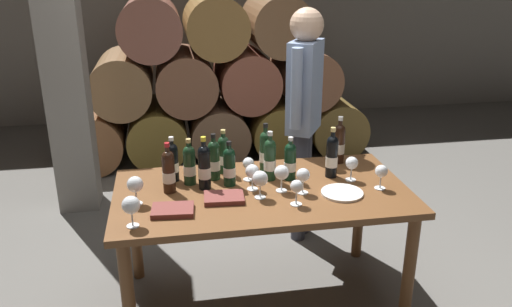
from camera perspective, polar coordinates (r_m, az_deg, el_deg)
name	(u,v)px	position (r m, az deg, el deg)	size (l,w,h in m)	color
ground_plane	(261,299)	(3.40, 0.61, -15.72)	(14.00, 14.00, 0.00)	#66635E
cellar_back_wall	(202,9)	(6.93, -5.98, 15.52)	(10.00, 0.24, 2.80)	gray
barrel_stack	(216,87)	(5.46, -4.42, 7.29)	(3.12, 0.90, 1.69)	brown
stone_pillar	(63,55)	(4.42, -20.51, 10.09)	(0.32, 0.32, 2.60)	gray
dining_table	(262,204)	(3.05, 0.66, -5.56)	(1.70, 0.90, 0.76)	brown
wine_bottle_0	(189,165)	(3.06, -7.35, -1.21)	(0.07, 0.07, 0.28)	#19381E
wine_bottle_1	(229,166)	(3.03, -2.95, -1.40)	(0.07, 0.07, 0.27)	black
wine_bottle_2	(172,162)	(3.13, -9.19, -0.88)	(0.07, 0.07, 0.28)	black
wine_bottle_3	(270,159)	(3.10, 1.54, -0.61)	(0.07, 0.07, 0.31)	#19381E
wine_bottle_4	(332,156)	(3.17, 8.36, -0.25)	(0.07, 0.07, 0.32)	black
wine_bottle_5	(265,151)	(3.22, 1.04, 0.28)	(0.07, 0.07, 0.31)	#19381E
wine_bottle_6	(169,171)	(2.97, -9.61, -1.91)	(0.07, 0.07, 0.30)	black
wine_bottle_7	(204,167)	(2.99, -5.72, -1.45)	(0.07, 0.07, 0.32)	black
wine_bottle_8	(214,160)	(3.12, -4.66, -0.67)	(0.07, 0.07, 0.29)	#19381E
wine_bottle_9	(223,154)	(3.21, -3.60, -0.06)	(0.07, 0.07, 0.28)	#19381E
wine_bottle_10	(339,143)	(3.40, 9.15, 1.15)	(0.07, 0.07, 0.31)	black
wine_bottle_11	(290,161)	(3.11, 3.78, -0.82)	(0.07, 0.07, 0.27)	black
wine_glass_0	(131,206)	(2.64, -13.61, -5.60)	(0.09, 0.09, 0.16)	white
wine_glass_1	(248,164)	(3.10, -0.84, -1.19)	(0.07, 0.07, 0.14)	white
wine_glass_2	(297,187)	(2.80, 4.49, -3.75)	(0.07, 0.07, 0.15)	white
wine_glass_3	(381,172)	(3.07, 13.63, -2.00)	(0.07, 0.07, 0.15)	white
wine_glass_4	(303,176)	(2.94, 5.22, -2.46)	(0.08, 0.08, 0.15)	white
wine_glass_5	(282,173)	(2.95, 2.84, -2.17)	(0.09, 0.09, 0.16)	white
wine_glass_6	(260,179)	(2.86, 0.46, -2.84)	(0.09, 0.09, 0.16)	white
wine_glass_7	(135,185)	(2.87, -13.17, -3.39)	(0.09, 0.09, 0.16)	white
wine_glass_8	(352,164)	(3.15, 10.50, -1.12)	(0.08, 0.08, 0.15)	white
wine_glass_9	(252,172)	(2.97, -0.41, -2.05)	(0.08, 0.08, 0.15)	white
tasting_notebook	(173,210)	(2.78, -9.16, -6.18)	(0.22, 0.16, 0.03)	brown
leather_ledger	(224,198)	(2.88, -3.55, -4.89)	(0.22, 0.16, 0.03)	brown
serving_plate	(342,193)	(2.99, 9.46, -4.30)	(0.24, 0.24, 0.01)	white
sommelier_presenting	(304,105)	(3.70, 5.32, 5.35)	(0.32, 0.44, 1.72)	#383842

